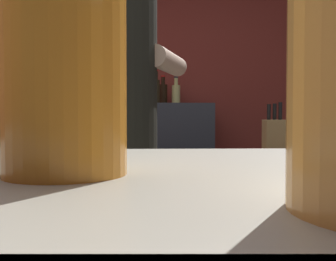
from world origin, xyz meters
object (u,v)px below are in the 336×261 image
bartender (110,141)px  knife_block (274,139)px  chefs_knife (179,161)px  bottle_hot_sauce (106,94)px  bottle_soy (157,90)px  bottle_olive_oil (163,93)px  pint_glass_far (65,67)px  mixing_bowl (130,158)px  bottle_vinegar (176,93)px

bartender → knife_block: bartender is taller
chefs_knife → bottle_hot_sauce: bottle_hot_sauce is taller
bottle_soy → bottle_hot_sauce: 0.41m
knife_block → bottle_olive_oil: 1.53m
bartender → pint_glass_far: size_ratio=12.96×
pint_glass_far → bottle_hot_sauce: size_ratio=0.72×
bartender → pint_glass_far: bearing=-156.9°
knife_block → bottle_hot_sauce: 1.63m
mixing_bowl → bottle_soy: 1.40m
knife_block → bottle_soy: 1.40m
bottle_hot_sauce → bartender: bearing=-82.7°
chefs_knife → bottle_soy: size_ratio=0.91×
mixing_bowl → bottle_olive_oil: bottle_olive_oil is taller
bartender → bottle_hot_sauce: 1.75m
bartender → knife_block: (0.74, 0.43, -0.02)m
pint_glass_far → bottle_olive_oil: (0.15, 2.99, 0.18)m
bartender → mixing_bowl: size_ratio=8.05×
pint_glass_far → bottle_vinegar: bearing=85.1°
bottle_soy → mixing_bowl: bearing=-95.8°
bartender → bottle_olive_oil: size_ratio=7.30×
bottle_soy → bottle_vinegar: bottle_soy is taller
knife_block → mixing_bowl: size_ratio=1.31×
chefs_knife → pint_glass_far: pint_glass_far is taller
bartender → bottle_vinegar: size_ratio=7.66×
bottle_vinegar → knife_block: bearing=-74.3°
bottle_soy → pint_glass_far: bearing=-91.8°
pint_glass_far → bottle_hot_sauce: bearing=96.4°
bartender → chefs_knife: (0.28, 0.41, -0.12)m
chefs_knife → bottle_vinegar: 1.46m
chefs_knife → bottle_hot_sauce: bearing=105.2°
chefs_knife → bottle_vinegar: bottle_vinegar is taller
pint_glass_far → bartender: bearing=94.9°
knife_block → bottle_olive_oil: bottle_olive_oil is taller
pint_glass_far → bottle_soy: bottle_soy is taller
bartender → bottle_olive_oil: 1.88m
bottle_soy → bottle_olive_oil: bearing=71.6°
pint_glass_far → bottle_hot_sauce: 2.88m
bottle_vinegar → chefs_knife: bearing=-92.9°
bartender → bottle_soy: 1.71m
bartender → chefs_knife: size_ratio=7.25×
chefs_knife → bottle_olive_oil: 1.50m
mixing_bowl → bottle_olive_oil: bearing=82.7°
mixing_bowl → bottle_soy: bottle_soy is taller
pint_glass_far → bottle_olive_oil: bottle_olive_oil is taller
bottle_olive_oil → chefs_knife: bearing=-88.6°
mixing_bowl → bottle_olive_oil: (0.19, 1.51, 0.39)m
pint_glass_far → mixing_bowl: bearing=91.8°
knife_block → chefs_knife: bearing=-177.2°
bottle_olive_oil → bottle_soy: size_ratio=0.90×
chefs_knife → bottle_olive_oil: bottle_olive_oil is taller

